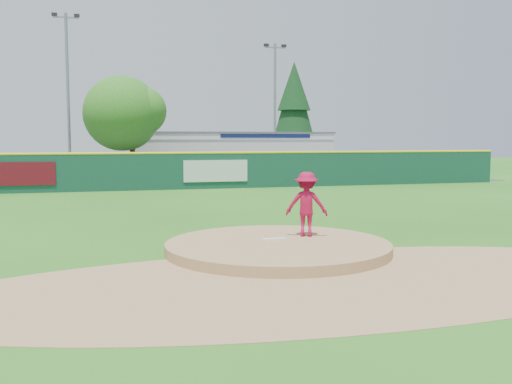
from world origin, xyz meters
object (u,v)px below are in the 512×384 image
object	(u,v)px
van	(128,173)
conifer_tree	(294,108)
light_pole_right	(275,103)
deciduous_tree	(132,111)
light_pole_left	(68,89)
pool_building_grp	(228,153)
pitcher	(307,204)

from	to	relation	value
van	conifer_tree	bearing A→B (deg)	-48.48
van	light_pole_right	bearing A→B (deg)	-58.35
deciduous_tree	light_pole_left	distance (m)	4.72
van	light_pole_left	size ratio (longest dim) A/B	0.47
van	deciduous_tree	world-z (taller)	deciduous_tree
conifer_tree	light_pole_right	size ratio (longest dim) A/B	0.95
pool_building_grp	deciduous_tree	bearing A→B (deg)	-138.84
van	pool_building_grp	size ratio (longest dim) A/B	0.34
conifer_tree	pitcher	bearing A→B (deg)	-108.77
van	light_pole_right	xyz separation A→B (m)	(11.52, 7.58, 4.81)
conifer_tree	light_pole_right	bearing A→B (deg)	-119.74
conifer_tree	light_pole_left	xyz separation A→B (m)	(-19.00, -9.00, 0.51)
conifer_tree	light_pole_left	bearing A→B (deg)	-154.65
pitcher	conifer_tree	size ratio (longest dim) A/B	0.18
light_pole_right	light_pole_left	bearing A→B (deg)	-172.41
van	pool_building_grp	xyz separation A→B (m)	(8.52, 10.57, 0.93)
pitcher	light_pole_right	xyz separation A→B (m)	(8.03, 28.39, 4.46)
pitcher	conifer_tree	distance (m)	37.64
conifer_tree	light_pole_left	distance (m)	21.03
pool_building_grp	van	bearing A→B (deg)	-128.85
light_pole_left	light_pole_right	size ratio (longest dim) A/B	1.10
pitcher	pool_building_grp	xyz separation A→B (m)	(5.03, 31.38, 0.58)
van	light_pole_left	distance (m)	8.46
van	deciduous_tree	size ratio (longest dim) A/B	0.70
light_pole_right	pool_building_grp	bearing A→B (deg)	135.05
pool_building_grp	deciduous_tree	xyz separation A→B (m)	(-8.00, -6.99, 2.89)
deciduous_tree	light_pole_right	xyz separation A→B (m)	(11.00, 4.00, 0.99)
deciduous_tree	conifer_tree	xyz separation A→B (m)	(15.00, 11.00, 0.99)
deciduous_tree	light_pole_right	world-z (taller)	light_pole_right
pitcher	pool_building_grp	distance (m)	31.79
conifer_tree	deciduous_tree	bearing A→B (deg)	-143.75
pitcher	deciduous_tree	bearing A→B (deg)	-58.85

